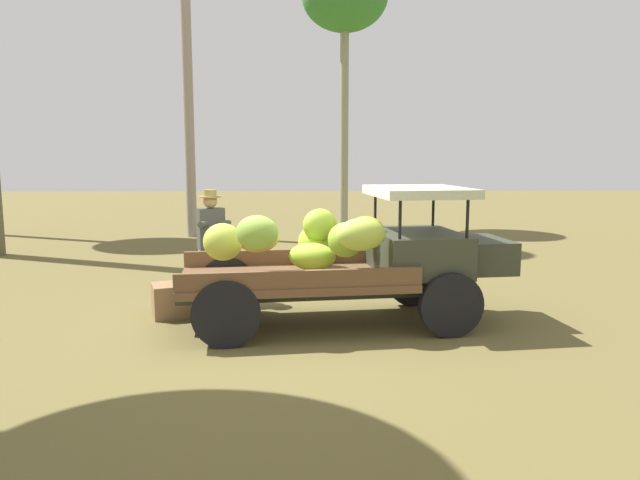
% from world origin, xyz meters
% --- Properties ---
extents(ground_plane, '(60.00, 60.00, 0.00)m').
position_xyz_m(ground_plane, '(0.00, 0.00, 0.00)').
color(ground_plane, brown).
extents(truck, '(4.59, 2.18, 1.85)m').
position_xyz_m(truck, '(0.85, 0.17, 0.92)').
color(truck, '#34392B').
rests_on(truck, ground).
extents(farmer, '(0.56, 0.53, 1.75)m').
position_xyz_m(farmer, '(-1.36, 1.45, 1.00)').
color(farmer, '#B4ADA6').
rests_on(farmer, ground).
extents(wooden_crate, '(0.69, 0.66, 0.47)m').
position_xyz_m(wooden_crate, '(-1.79, 0.58, 0.23)').
color(wooden_crate, olive).
rests_on(wooden_crate, ground).
extents(forest_tree_1, '(2.61, 2.61, 8.09)m').
position_xyz_m(forest_tree_1, '(1.33, 10.95, 6.93)').
color(forest_tree_1, gray).
rests_on(forest_tree_1, ground).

